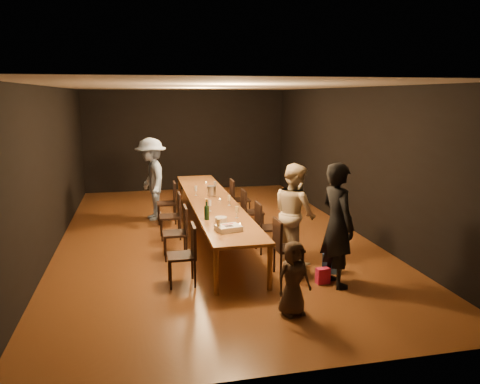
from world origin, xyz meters
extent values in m
plane|color=#412110|center=(0.00, 0.00, 0.00)|extent=(10.00, 10.00, 0.00)
cube|color=black|center=(0.00, 5.00, 1.50)|extent=(6.00, 0.04, 3.00)
cube|color=black|center=(0.00, -5.00, 1.50)|extent=(6.00, 0.04, 3.00)
cube|color=black|center=(-3.00, 0.00, 1.50)|extent=(0.04, 10.00, 3.00)
cube|color=black|center=(3.00, 0.00, 1.50)|extent=(0.04, 10.00, 3.00)
cube|color=silver|center=(0.00, 0.00, 3.00)|extent=(6.00, 10.00, 0.04)
cube|color=brown|center=(0.00, 0.00, 0.72)|extent=(0.90, 6.00, 0.05)
cylinder|color=brown|center=(-0.40, -2.90, 0.35)|extent=(0.08, 0.08, 0.70)
cylinder|color=brown|center=(0.40, -2.90, 0.35)|extent=(0.08, 0.08, 0.70)
cylinder|color=brown|center=(-0.40, 2.90, 0.35)|extent=(0.08, 0.08, 0.70)
cylinder|color=brown|center=(0.40, 2.90, 0.35)|extent=(0.08, 0.08, 0.70)
imported|color=black|center=(1.43, -2.91, 0.94)|extent=(0.55, 0.75, 1.88)
imported|color=beige|center=(1.15, -1.79, 0.86)|extent=(0.82, 0.96, 1.72)
imported|color=#849ECC|center=(-1.15, 1.59, 0.95)|extent=(0.88, 1.32, 1.89)
imported|color=#3C2D21|center=(0.48, -3.71, 0.50)|extent=(0.55, 0.43, 1.00)
cube|color=#CD1E51|center=(1.26, -2.84, 0.12)|extent=(0.22, 0.13, 0.25)
cube|color=#234B97|center=(1.55, -2.44, 0.17)|extent=(0.31, 0.27, 0.33)
cube|color=white|center=(-0.09, -2.22, 0.79)|extent=(0.43, 0.37, 0.09)
cube|color=black|center=(-0.09, -2.26, 0.84)|extent=(0.15, 0.12, 0.00)
cube|color=red|center=(-0.09, -2.15, 0.84)|extent=(0.19, 0.07, 0.00)
cylinder|color=white|center=(-0.13, -1.80, 0.81)|extent=(0.26, 0.26, 0.11)
cylinder|color=silver|center=(0.06, 0.42, 0.85)|extent=(0.20, 0.20, 0.21)
cylinder|color=#B2B7B2|center=(0.15, -1.98, 0.77)|extent=(0.05, 0.05, 0.03)
cylinder|color=#B2B7B2|center=(0.15, -0.08, 0.77)|extent=(0.05, 0.05, 0.03)
cylinder|color=#B2B7B2|center=(0.15, 1.85, 0.77)|extent=(0.05, 0.05, 0.03)
camera|label=1|loc=(-1.42, -9.16, 2.83)|focal=35.00mm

